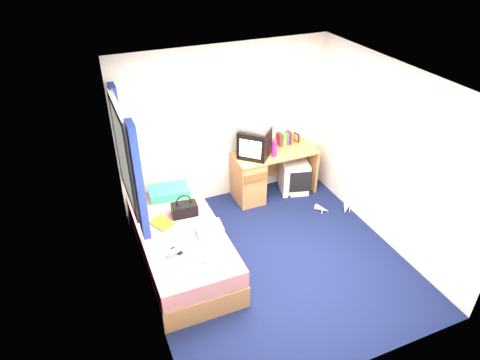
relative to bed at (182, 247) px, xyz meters
name	(u,v)px	position (x,y,z in m)	size (l,w,h in m)	color
ground	(273,260)	(1.10, -0.40, -0.27)	(3.40, 3.40, 0.00)	#0C1438
room_shell	(279,164)	(1.10, -0.40, 1.18)	(3.40, 3.40, 3.40)	white
bed	(182,247)	(0.00, 0.00, 0.00)	(1.01, 2.00, 0.54)	#B9824D
pillow	(169,192)	(0.07, 0.80, 0.33)	(0.54, 0.34, 0.12)	#1A79AC
desk	(258,174)	(1.53, 1.03, 0.14)	(1.30, 0.55, 0.75)	#B9824D
storage_cube	(294,176)	(2.14, 0.96, -0.01)	(0.42, 0.42, 0.52)	white
crt_tv	(254,143)	(1.46, 1.03, 0.70)	(0.58, 0.58, 0.43)	black
vcr	(255,127)	(1.46, 1.04, 0.95)	(0.41, 0.29, 0.08)	silver
book_row	(285,138)	(2.06, 1.20, 0.58)	(0.24, 0.13, 0.20)	maroon
picture_frame	(297,137)	(2.28, 1.21, 0.55)	(0.02, 0.12, 0.14)	black
pink_water_bottle	(274,149)	(1.73, 0.91, 0.60)	(0.08, 0.08, 0.24)	#DA1E7B
aerosol_can	(263,146)	(1.65, 1.12, 0.57)	(0.05, 0.05, 0.18)	white
handbag	(184,209)	(0.14, 0.29, 0.36)	(0.34, 0.21, 0.30)	black
towel	(210,229)	(0.32, -0.18, 0.32)	(0.30, 0.25, 0.10)	white
magazine	(162,223)	(-0.18, 0.22, 0.28)	(0.21, 0.28, 0.01)	gold
water_bottle	(175,251)	(-0.17, -0.38, 0.31)	(0.07, 0.07, 0.20)	silver
colour_swatch_fan	(203,261)	(0.08, -0.63, 0.28)	(0.22, 0.06, 0.01)	gold
remote_control	(177,251)	(-0.15, -0.36, 0.28)	(0.05, 0.16, 0.02)	black
window_assembly	(127,157)	(-0.45, 0.50, 1.15)	(0.11, 1.42, 1.40)	silver
white_heels	(334,209)	(2.43, 0.21, -0.23)	(0.54, 0.37, 0.09)	white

